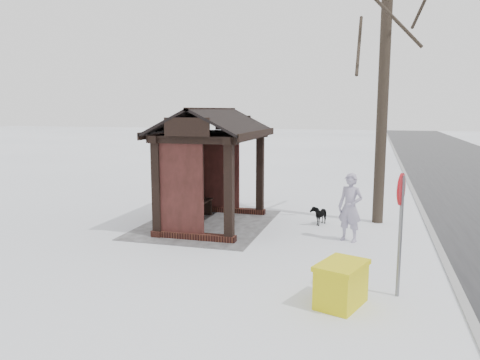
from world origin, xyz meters
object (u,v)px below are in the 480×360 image
(dog, at_px, (319,215))
(grit_bin, at_px, (341,284))
(pedestrian, at_px, (350,207))
(road_sign, at_px, (401,207))
(bus_shelter, at_px, (207,144))

(dog, xyz_separation_m, grit_bin, (5.18, 0.93, 0.09))
(pedestrian, xyz_separation_m, road_sign, (3.12, 0.92, 0.70))
(dog, distance_m, grit_bin, 5.27)
(bus_shelter, bearing_deg, road_sign, 51.30)
(bus_shelter, relative_size, grit_bin, 3.42)
(bus_shelter, height_order, pedestrian, bus_shelter)
(dog, height_order, grit_bin, grit_bin)
(pedestrian, height_order, road_sign, road_sign)
(grit_bin, bearing_deg, dog, -150.22)
(pedestrian, relative_size, grit_bin, 1.52)
(dog, distance_m, road_sign, 5.04)
(pedestrian, xyz_separation_m, dog, (-1.43, -0.86, -0.54))
(pedestrian, xyz_separation_m, grit_bin, (3.75, 0.07, -0.45))
(dog, xyz_separation_m, road_sign, (4.55, 1.79, 1.24))
(grit_bin, relative_size, road_sign, 0.51)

